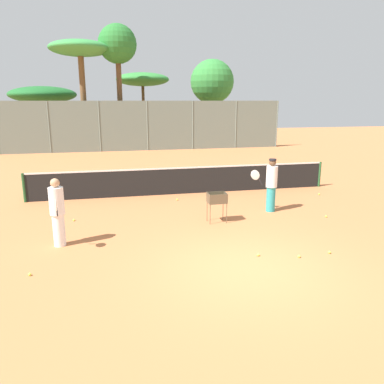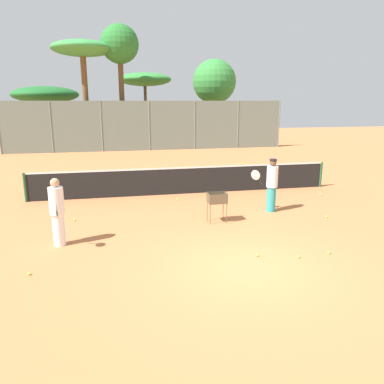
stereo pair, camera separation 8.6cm
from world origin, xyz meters
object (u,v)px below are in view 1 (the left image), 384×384
object	(u,v)px
player_red_cap	(57,212)
ball_cart	(217,200)
tennis_net	(184,180)
player_white_outfit	(271,184)

from	to	relation	value
player_red_cap	ball_cart	bearing A→B (deg)	95.80
tennis_net	ball_cart	xyz separation A→B (m)	(0.27, -3.70, 0.12)
tennis_net	ball_cart	distance (m)	3.71
player_white_outfit	tennis_net	bearing A→B (deg)	-36.01
player_white_outfit	player_red_cap	world-z (taller)	player_white_outfit
tennis_net	ball_cart	world-z (taller)	tennis_net
player_red_cap	ball_cart	world-z (taller)	player_red_cap
player_white_outfit	ball_cart	distance (m)	2.19
tennis_net	player_red_cap	size ratio (longest dim) A/B	6.81
tennis_net	player_red_cap	world-z (taller)	player_red_cap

